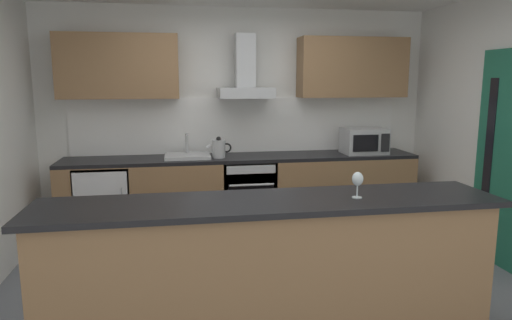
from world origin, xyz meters
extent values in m
cube|color=slate|center=(0.00, 0.00, -0.01)|extent=(5.60, 4.82, 0.02)
cube|color=white|center=(0.00, 1.97, 1.30)|extent=(5.60, 0.12, 2.60)
cube|color=white|center=(0.00, 1.90, 1.23)|extent=(3.91, 0.02, 0.66)
cube|color=olive|center=(0.00, 1.59, 0.43)|extent=(4.05, 0.60, 0.86)
cube|color=black|center=(0.00, 1.59, 0.88)|extent=(4.05, 0.60, 0.04)
cube|color=olive|center=(-0.14, -0.68, 0.47)|extent=(3.00, 0.52, 0.94)
cube|color=black|center=(-0.14, -0.68, 0.96)|extent=(3.10, 0.64, 0.04)
cube|color=olive|center=(-1.35, 1.74, 1.91)|extent=(1.30, 0.32, 0.70)
cube|color=olive|center=(1.35, 1.74, 1.91)|extent=(1.30, 0.32, 0.70)
cube|color=#1E664C|center=(2.29, 0.17, 1.02)|extent=(0.04, 0.85, 2.05)
cube|color=black|center=(2.26, 0.41, 1.13)|extent=(0.01, 0.11, 1.31)
cube|color=slate|center=(0.05, 1.57, 0.46)|extent=(0.60, 0.56, 0.80)
cube|color=black|center=(0.05, 1.28, 0.40)|extent=(0.50, 0.02, 0.48)
cube|color=#B7BABC|center=(0.05, 1.28, 0.80)|extent=(0.54, 0.02, 0.09)
cylinder|color=#B7BABC|center=(0.05, 1.25, 0.64)|extent=(0.49, 0.02, 0.02)
cube|color=white|center=(-1.54, 1.57, 0.42)|extent=(0.58, 0.56, 0.85)
cube|color=silver|center=(-1.54, 1.28, 0.43)|extent=(0.55, 0.02, 0.80)
cylinder|color=#B7BABC|center=(-1.32, 1.26, 0.47)|extent=(0.02, 0.02, 0.38)
cube|color=#B7BABC|center=(1.45, 1.54, 1.05)|extent=(0.50, 0.36, 0.30)
cube|color=black|center=(1.39, 1.35, 1.05)|extent=(0.30, 0.02, 0.19)
cube|color=black|center=(1.63, 1.35, 1.05)|extent=(0.10, 0.01, 0.21)
cube|color=silver|center=(-0.63, 1.57, 0.92)|extent=(0.50, 0.40, 0.04)
cylinder|color=#B7BABC|center=(-0.63, 1.70, 1.03)|extent=(0.03, 0.03, 0.26)
cylinder|color=#B7BABC|center=(-0.63, 1.62, 1.15)|extent=(0.03, 0.16, 0.03)
cylinder|color=#B7BABC|center=(-0.28, 1.53, 1.00)|extent=(0.15, 0.15, 0.20)
sphere|color=black|center=(-0.28, 1.53, 1.11)|extent=(0.06, 0.06, 0.06)
cone|color=#B7BABC|center=(-0.38, 1.53, 1.04)|extent=(0.09, 0.04, 0.07)
torus|color=black|center=(-0.19, 1.53, 1.01)|extent=(0.11, 0.02, 0.11)
cube|color=#B7BABC|center=(0.05, 1.67, 1.62)|extent=(0.62, 0.45, 0.12)
cube|color=#B7BABC|center=(0.05, 1.72, 1.98)|extent=(0.22, 0.22, 0.60)
cylinder|color=silver|center=(0.45, -0.72, 0.98)|extent=(0.07, 0.07, 0.01)
cylinder|color=silver|center=(0.45, -0.72, 1.03)|extent=(0.01, 0.01, 0.09)
ellipsoid|color=silver|center=(0.45, -0.72, 1.11)|extent=(0.08, 0.08, 0.10)
camera|label=1|loc=(-0.73, -3.56, 1.76)|focal=32.15mm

